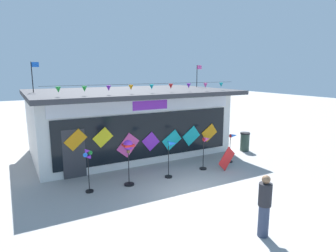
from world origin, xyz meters
name	(u,v)px	position (x,y,z in m)	size (l,w,h in m)	color
ground_plane	(204,195)	(0.00, 0.00, 0.00)	(80.00, 80.00, 0.00)	#9E9B99
kite_shop_building	(128,120)	(-0.16, 6.69, 1.68)	(9.85, 6.59, 4.68)	silver
wind_spinner_far_left	(88,163)	(-3.43, 2.20, 1.10)	(0.38, 0.29, 1.62)	black
wind_spinner_left	(128,150)	(-1.94, 2.14, 1.37)	(0.38, 0.38, 1.76)	black
wind_spinner_center_left	(171,152)	(-0.11, 2.12, 1.07)	(0.54, 0.30, 1.51)	black
wind_spinner_center_right	(206,148)	(1.71, 2.24, 0.98)	(0.53, 0.31, 1.46)	black
wind_spinner_right	(232,143)	(3.42, 2.44, 0.93)	(0.55, 0.29, 1.37)	black
person_near_camera	(265,204)	(-0.15, -2.82, 0.89)	(0.47, 0.44, 1.68)	#333D56
trash_bin	(245,142)	(5.36, 3.61, 0.51)	(0.52, 0.52, 1.01)	#2D4238
display_kite_on_ground	(227,159)	(2.43, 1.67, 0.51)	(0.51, 0.03, 0.93)	red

